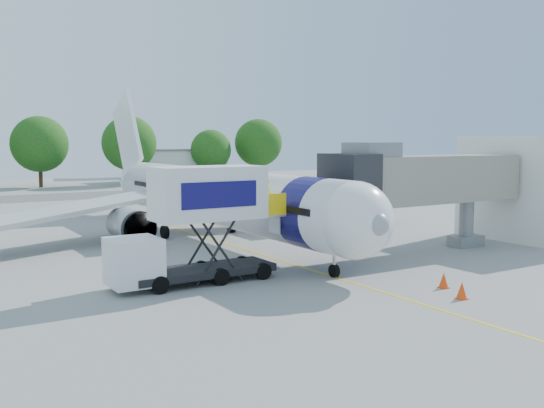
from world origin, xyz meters
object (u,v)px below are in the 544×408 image
jet_bridge (416,181)px  catering_hiloader (196,225)px  aircraft (211,196)px  ground_tug (542,299)px

jet_bridge → catering_hiloader: 14.35m
aircraft → catering_hiloader: 12.77m
jet_bridge → catering_hiloader: (-14.26, -0.00, -1.58)m
catering_hiloader → ground_tug: catering_hiloader is taller
aircraft → catering_hiloader: aircraft is taller
jet_bridge → ground_tug: (-5.49, -12.10, -3.62)m
catering_hiloader → ground_tug: 15.08m
jet_bridge → catering_hiloader: bearing=-180.0°
aircraft → catering_hiloader: (-6.27, -11.12, -0.19)m
aircraft → jet_bridge: (7.99, -11.12, 1.39)m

